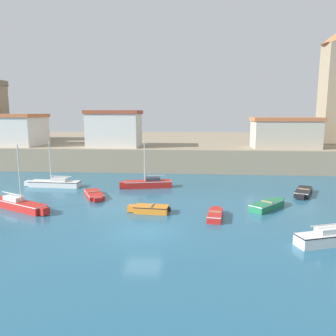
{
  "coord_description": "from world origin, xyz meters",
  "views": [
    {
      "loc": [
        3.4,
        -20.94,
        8.01
      ],
      "look_at": [
        0.59,
        14.4,
        2.0
      ],
      "focal_mm": 35.0,
      "sensor_mm": 36.0,
      "label": 1
    }
  ],
  "objects_px": {
    "sailboat_white_2": "(54,183)",
    "sailboat_white_7": "(336,236)",
    "dinghy_orange_5": "(150,209)",
    "harbor_shed_far_end": "(285,133)",
    "dinghy_red_0": "(215,215)",
    "sailboat_red_1": "(19,204)",
    "harbor_shed_near_wharf": "(11,129)",
    "dinghy_green_6": "(268,205)",
    "harbor_shed_mid_row": "(115,128)",
    "sailboat_red_4": "(148,183)",
    "dinghy_black_8": "(303,192)",
    "dinghy_red_3": "(94,194)"
  },
  "relations": [
    {
      "from": "sailboat_white_7",
      "to": "harbor_shed_near_wharf",
      "type": "relative_size",
      "value": 0.62
    },
    {
      "from": "dinghy_orange_5",
      "to": "sailboat_white_7",
      "type": "distance_m",
      "value": 13.5
    },
    {
      "from": "sailboat_white_2",
      "to": "harbor_shed_near_wharf",
      "type": "relative_size",
      "value": 0.67
    },
    {
      "from": "sailboat_red_4",
      "to": "harbor_shed_near_wharf",
      "type": "height_order",
      "value": "harbor_shed_near_wharf"
    },
    {
      "from": "dinghy_green_6",
      "to": "harbor_shed_mid_row",
      "type": "relative_size",
      "value": 0.5
    },
    {
      "from": "sailboat_red_1",
      "to": "sailboat_white_2",
      "type": "xyz_separation_m",
      "value": [
        -0.62,
        8.52,
        -0.04
      ]
    },
    {
      "from": "dinghy_red_3",
      "to": "harbor_shed_mid_row",
      "type": "distance_m",
      "value": 17.57
    },
    {
      "from": "dinghy_black_8",
      "to": "harbor_shed_mid_row",
      "type": "height_order",
      "value": "harbor_shed_mid_row"
    },
    {
      "from": "sailboat_white_2",
      "to": "sailboat_white_7",
      "type": "height_order",
      "value": "sailboat_white_2"
    },
    {
      "from": "dinghy_orange_5",
      "to": "harbor_shed_far_end",
      "type": "height_order",
      "value": "harbor_shed_far_end"
    },
    {
      "from": "dinghy_orange_5",
      "to": "harbor_shed_mid_row",
      "type": "height_order",
      "value": "harbor_shed_mid_row"
    },
    {
      "from": "sailboat_red_1",
      "to": "harbor_shed_mid_row",
      "type": "relative_size",
      "value": 0.83
    },
    {
      "from": "sailboat_red_1",
      "to": "dinghy_red_0",
      "type": "bearing_deg",
      "value": -3.92
    },
    {
      "from": "sailboat_white_7",
      "to": "sailboat_red_1",
      "type": "bearing_deg",
      "value": 166.93
    },
    {
      "from": "harbor_shed_far_end",
      "to": "dinghy_green_6",
      "type": "bearing_deg",
      "value": -108.05
    },
    {
      "from": "sailboat_white_7",
      "to": "dinghy_red_0",
      "type": "bearing_deg",
      "value": 148.88
    },
    {
      "from": "sailboat_red_1",
      "to": "dinghy_green_6",
      "type": "height_order",
      "value": "sailboat_red_1"
    },
    {
      "from": "sailboat_red_4",
      "to": "dinghy_black_8",
      "type": "relative_size",
      "value": 1.31
    },
    {
      "from": "sailboat_red_1",
      "to": "dinghy_orange_5",
      "type": "relative_size",
      "value": 1.76
    },
    {
      "from": "dinghy_red_3",
      "to": "harbor_shed_far_end",
      "type": "distance_m",
      "value": 28.19
    },
    {
      "from": "sailboat_red_1",
      "to": "sailboat_white_7",
      "type": "height_order",
      "value": "sailboat_red_1"
    },
    {
      "from": "sailboat_white_2",
      "to": "dinghy_green_6",
      "type": "bearing_deg",
      "value": -17.29
    },
    {
      "from": "dinghy_orange_5",
      "to": "dinghy_black_8",
      "type": "relative_size",
      "value": 0.81
    },
    {
      "from": "sailboat_red_1",
      "to": "sailboat_red_4",
      "type": "distance_m",
      "value": 13.09
    },
    {
      "from": "dinghy_green_6",
      "to": "harbor_shed_far_end",
      "type": "bearing_deg",
      "value": 71.95
    },
    {
      "from": "sailboat_white_2",
      "to": "dinghy_orange_5",
      "type": "xyz_separation_m",
      "value": [
        11.71,
        -8.53,
        -0.09
      ]
    },
    {
      "from": "sailboat_white_2",
      "to": "dinghy_red_0",
      "type": "bearing_deg",
      "value": -29.68
    },
    {
      "from": "sailboat_red_1",
      "to": "dinghy_orange_5",
      "type": "distance_m",
      "value": 11.09
    },
    {
      "from": "dinghy_orange_5",
      "to": "sailboat_white_7",
      "type": "height_order",
      "value": "sailboat_white_7"
    },
    {
      "from": "dinghy_red_0",
      "to": "sailboat_red_4",
      "type": "height_order",
      "value": "sailboat_red_4"
    },
    {
      "from": "dinghy_red_3",
      "to": "dinghy_green_6",
      "type": "xyz_separation_m",
      "value": [
        15.76,
        -2.64,
        0.08
      ]
    },
    {
      "from": "dinghy_black_8",
      "to": "dinghy_red_0",
      "type": "bearing_deg",
      "value": -138.54
    },
    {
      "from": "dinghy_green_6",
      "to": "dinghy_black_8",
      "type": "distance_m",
      "value": 6.86
    },
    {
      "from": "dinghy_orange_5",
      "to": "harbor_shed_mid_row",
      "type": "bearing_deg",
      "value": 110.58
    },
    {
      "from": "sailboat_white_2",
      "to": "sailboat_red_4",
      "type": "height_order",
      "value": "sailboat_red_4"
    },
    {
      "from": "sailboat_red_4",
      "to": "dinghy_green_6",
      "type": "relative_size",
      "value": 1.51
    },
    {
      "from": "sailboat_red_1",
      "to": "harbor_shed_near_wharf",
      "type": "relative_size",
      "value": 0.67
    },
    {
      "from": "dinghy_green_6",
      "to": "harbor_shed_near_wharf",
      "type": "xyz_separation_m",
      "value": [
        -33.67,
        19.95,
        5.2
      ]
    },
    {
      "from": "sailboat_red_4",
      "to": "sailboat_white_2",
      "type": "bearing_deg",
      "value": -178.08
    },
    {
      "from": "dinghy_green_6",
      "to": "harbor_shed_mid_row",
      "type": "distance_m",
      "value": 26.67
    },
    {
      "from": "dinghy_black_8",
      "to": "harbor_shed_near_wharf",
      "type": "height_order",
      "value": "harbor_shed_near_wharf"
    },
    {
      "from": "dinghy_red_0",
      "to": "harbor_shed_far_end",
      "type": "xyz_separation_m",
      "value": [
        10.9,
        22.36,
        5.0
      ]
    },
    {
      "from": "dinghy_black_8",
      "to": "sailboat_red_1",
      "type": "bearing_deg",
      "value": -164.7
    },
    {
      "from": "sailboat_white_2",
      "to": "dinghy_red_3",
      "type": "xyz_separation_m",
      "value": [
        5.71,
        -4.04,
        -0.15
      ]
    },
    {
      "from": "dinghy_red_0",
      "to": "harbor_shed_near_wharf",
      "type": "relative_size",
      "value": 0.35
    },
    {
      "from": "dinghy_red_0",
      "to": "sailboat_white_2",
      "type": "bearing_deg",
      "value": 150.32
    },
    {
      "from": "sailboat_white_2",
      "to": "dinghy_black_8",
      "type": "relative_size",
      "value": 1.43
    },
    {
      "from": "sailboat_red_1",
      "to": "harbor_shed_near_wharf",
      "type": "bearing_deg",
      "value": 120.48
    },
    {
      "from": "dinghy_red_0",
      "to": "harbor_shed_far_end",
      "type": "distance_m",
      "value": 25.37
    },
    {
      "from": "sailboat_red_1",
      "to": "harbor_shed_near_wharf",
      "type": "xyz_separation_m",
      "value": [
        -12.82,
        21.78,
        5.09
      ]
    }
  ]
}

